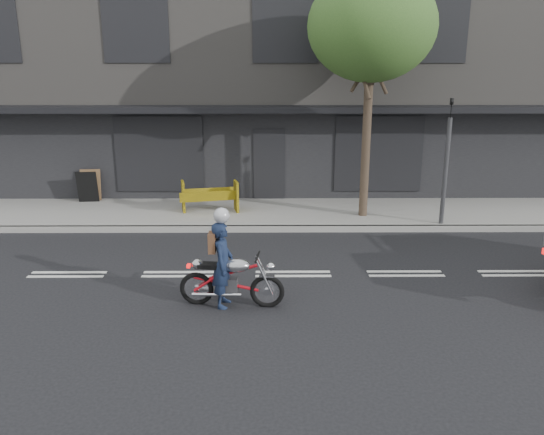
{
  "coord_description": "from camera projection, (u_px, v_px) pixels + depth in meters",
  "views": [
    {
      "loc": [
        -0.52,
        -10.54,
        4.19
      ],
      "look_at": [
        -0.45,
        0.5,
        1.11
      ],
      "focal_mm": 35.0,
      "sensor_mm": 36.0,
      "label": 1
    }
  ],
  "objects": [
    {
      "name": "sandwich_board",
      "position": [
        87.0,
        187.0,
        16.65
      ],
      "size": [
        0.66,
        0.47,
        0.99
      ],
      "primitive_type": null,
      "rotation": [
        0.0,
        0.0,
        0.08
      ],
      "color": "black",
      "rests_on": "sidewalk"
    },
    {
      "name": "construction_barrier",
      "position": [
        209.0,
        197.0,
        15.39
      ],
      "size": [
        1.79,
        1.03,
        0.94
      ],
      "primitive_type": null,
      "rotation": [
        0.0,
        0.0,
        0.22
      ],
      "color": "yellow",
      "rests_on": "sidewalk"
    },
    {
      "name": "kerb",
      "position": [
        288.0,
        229.0,
        14.25
      ],
      "size": [
        32.0,
        0.2,
        0.15
      ],
      "primitive_type": "cube",
      "color": "gray",
      "rests_on": "ground"
    },
    {
      "name": "ground",
      "position": [
        293.0,
        274.0,
        11.28
      ],
      "size": [
        80.0,
        80.0,
        0.0
      ],
      "primitive_type": "plane",
      "color": "black",
      "rests_on": "ground"
    },
    {
      "name": "traffic_light_pole",
      "position": [
        446.0,
        169.0,
        14.09
      ],
      "size": [
        0.12,
        0.12,
        3.5
      ],
      "color": "#2D2D30",
      "rests_on": "ground"
    },
    {
      "name": "building_main",
      "position": [
        281.0,
        75.0,
        21.09
      ],
      "size": [
        26.0,
        10.0,
        8.0
      ],
      "primitive_type": "cube",
      "color": "slate",
      "rests_on": "ground"
    },
    {
      "name": "sidewalk",
      "position": [
        286.0,
        213.0,
        15.79
      ],
      "size": [
        32.0,
        3.2,
        0.15
      ],
      "primitive_type": "cube",
      "color": "gray",
      "rests_on": "ground"
    },
    {
      "name": "motorcycle",
      "position": [
        231.0,
        279.0,
        9.66
      ],
      "size": [
        1.94,
        0.56,
        1.0
      ],
      "rotation": [
        0.0,
        0.0,
        -0.11
      ],
      "color": "black",
      "rests_on": "ground"
    },
    {
      "name": "street_tree",
      "position": [
        372.0,
        27.0,
        13.92
      ],
      "size": [
        3.4,
        3.4,
        6.74
      ],
      "color": "#382B21",
      "rests_on": "ground"
    },
    {
      "name": "rider",
      "position": [
        223.0,
        265.0,
        9.58
      ],
      "size": [
        0.44,
        0.62,
        1.59
      ],
      "primitive_type": "imported",
      "rotation": [
        0.0,
        0.0,
        1.47
      ],
      "color": "#15203A",
      "rests_on": "ground"
    }
  ]
}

